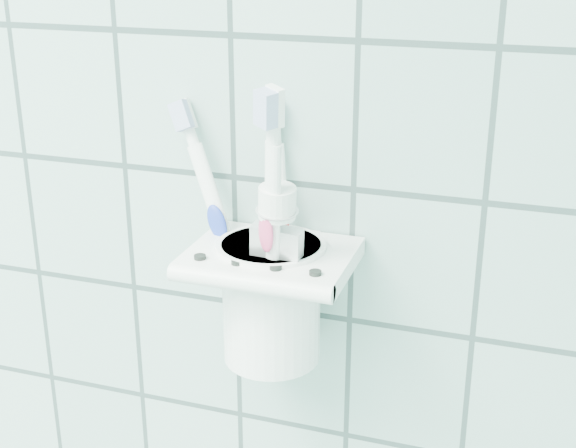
# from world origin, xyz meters

# --- Properties ---
(holder_bracket) EXTENTS (0.12, 0.10, 0.04)m
(holder_bracket) POSITION_xyz_m (0.65, 1.15, 1.32)
(holder_bracket) COLOR white
(holder_bracket) RESTS_ON wall_back
(cup) EXTENTS (0.09, 0.09, 0.10)m
(cup) POSITION_xyz_m (0.65, 1.16, 1.28)
(cup) COLOR white
(cup) RESTS_ON holder_bracket
(toothbrush_pink) EXTENTS (0.08, 0.05, 0.20)m
(toothbrush_pink) POSITION_xyz_m (0.64, 1.15, 1.34)
(toothbrush_pink) COLOR white
(toothbrush_pink) RESTS_ON cup
(toothbrush_blue) EXTENTS (0.04, 0.05, 0.20)m
(toothbrush_blue) POSITION_xyz_m (0.66, 1.16, 1.34)
(toothbrush_blue) COLOR white
(toothbrush_blue) RESTS_ON cup
(toothbrush_orange) EXTENTS (0.03, 0.05, 0.22)m
(toothbrush_orange) POSITION_xyz_m (0.65, 1.14, 1.35)
(toothbrush_orange) COLOR white
(toothbrush_orange) RESTS_ON cup
(toothpaste_tube) EXTENTS (0.04, 0.03, 0.15)m
(toothpaste_tube) POSITION_xyz_m (0.66, 1.14, 1.32)
(toothpaste_tube) COLOR silver
(toothpaste_tube) RESTS_ON cup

